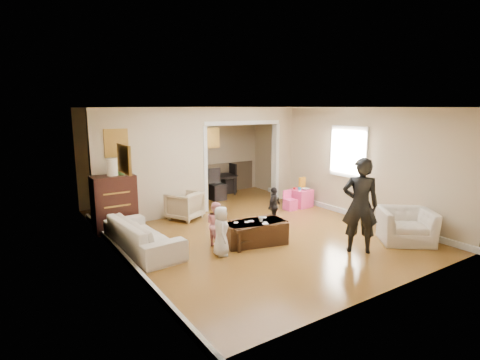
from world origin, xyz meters
TOP-DOWN VIEW (x-y plane):
  - floor at (0.00, 0.00)m, footprint 7.00×7.00m
  - partition_left at (-1.38, 1.80)m, footprint 2.75×0.18m
  - partition_right at (2.48, 1.80)m, footprint 0.55×0.18m
  - partition_header at (1.10, 1.80)m, footprint 2.22×0.18m
  - window_pane at (2.73, -0.40)m, footprint 0.03×0.95m
  - framed_art_partition at (-2.20, 1.70)m, footprint 0.45×0.03m
  - framed_art_sofa_wall at (-2.71, -0.60)m, footprint 0.03×0.55m
  - framed_art_alcove at (1.10, 3.44)m, footprint 0.45×0.03m
  - sofa at (-2.28, -0.01)m, footprint 0.94×2.06m
  - armchair_back at (-0.78, 1.41)m, footprint 0.96×0.96m
  - armchair_front at (2.19, -2.38)m, footprint 1.32×1.30m
  - dresser at (-2.40, 1.40)m, footprint 0.87×0.49m
  - table_lamp at (-2.40, 1.40)m, footprint 0.22×0.22m
  - potted_plant at (-2.20, 1.40)m, footprint 0.28×0.24m
  - coffee_table at (-0.34, -0.86)m, footprint 1.27×0.86m
  - coffee_cup at (-0.24, -0.91)m, footprint 0.12×0.12m
  - play_table at (2.30, 0.75)m, footprint 0.53×0.53m
  - cereal_box at (2.42, 0.85)m, footprint 0.21×0.09m
  - cyan_cup at (2.20, 0.70)m, footprint 0.08×0.08m
  - toy_block at (2.18, 0.87)m, footprint 0.10×0.09m
  - play_bowl at (2.35, 0.63)m, footprint 0.23×0.23m
  - dining_table at (0.81, 3.27)m, footprint 1.75×1.03m
  - adult_person at (0.99, -2.23)m, footprint 0.75×0.74m
  - child_kneel_a at (-1.19, -1.01)m, footprint 0.44×0.52m
  - child_kneel_b at (-1.04, -0.56)m, footprint 0.36×0.45m
  - child_toddler at (0.71, -0.11)m, footprint 0.55×0.41m
  - craft_papers at (-0.33, -0.85)m, footprint 0.78×0.48m

SIDE VIEW (x-z plane):
  - floor at x=0.00m, z-range 0.00..0.00m
  - coffee_table at x=-0.34m, z-range 0.00..0.44m
  - play_table at x=2.30m, z-range 0.00..0.47m
  - sofa at x=-2.28m, z-range 0.00..0.59m
  - dining_table at x=0.81m, z-range 0.00..0.60m
  - armchair_front at x=2.19m, z-range 0.00..0.65m
  - armchair_back at x=-0.78m, z-range 0.00..0.65m
  - child_kneel_b at x=-1.04m, z-range 0.00..0.86m
  - child_toddler at x=0.71m, z-range 0.00..0.87m
  - craft_papers at x=-0.33m, z-range 0.44..0.44m
  - child_kneel_a at x=-1.19m, z-range 0.00..0.89m
  - coffee_cup at x=-0.24m, z-range 0.44..0.53m
  - toy_block at x=2.18m, z-range 0.47..0.52m
  - play_bowl at x=2.35m, z-range 0.47..0.52m
  - cyan_cup at x=2.20m, z-range 0.47..0.55m
  - dresser at x=-2.40m, z-range 0.00..1.20m
  - cereal_box at x=2.42m, z-range 0.47..0.77m
  - adult_person at x=0.99m, z-range 0.00..1.74m
  - partition_left at x=-1.38m, z-range 0.00..2.60m
  - partition_right at x=2.48m, z-range 0.00..2.60m
  - potted_plant at x=-2.20m, z-range 1.20..1.51m
  - table_lamp at x=-2.40m, z-range 1.20..1.56m
  - window_pane at x=2.73m, z-range 1.00..2.10m
  - framed_art_alcove at x=1.10m, z-range 1.42..1.98m
  - framed_art_sofa_wall at x=-2.71m, z-range 1.60..2.00m
  - framed_art_partition at x=-2.20m, z-range 1.58..2.12m
  - partition_header at x=1.10m, z-range 2.25..2.60m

